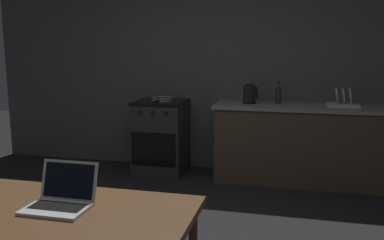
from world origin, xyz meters
TOP-DOWN VIEW (x-y plane):
  - back_wall at (0.30, 2.52)m, footprint 6.40×0.10m
  - kitchen_counter at (1.24, 2.17)m, footprint 2.16×0.64m
  - stove_oven at (-0.53, 2.17)m, footprint 0.60×0.62m
  - dining_table at (-0.09, -0.91)m, footprint 1.37×0.86m
  - laptop at (-0.11, -0.82)m, footprint 0.32×0.29m
  - electric_kettle at (0.55, 2.17)m, footprint 0.17×0.15m
  - frying_pan at (-0.50, 2.15)m, footprint 0.26×0.43m
  - dish_rack at (1.58, 2.17)m, footprint 0.34×0.26m
  - bottle_b at (0.87, 2.25)m, footprint 0.07×0.07m

SIDE VIEW (x-z plane):
  - stove_oven at x=-0.53m, z-range 0.00..0.90m
  - kitchen_counter at x=1.24m, z-range 0.00..0.90m
  - dining_table at x=-0.09m, z-range 0.30..1.03m
  - laptop at x=-0.11m, z-range 0.66..0.88m
  - frying_pan at x=-0.50m, z-range 0.90..0.94m
  - dish_rack at x=1.58m, z-range 0.84..1.05m
  - electric_kettle at x=0.55m, z-range 0.89..1.12m
  - bottle_b at x=0.87m, z-range 0.89..1.14m
  - back_wall at x=0.30m, z-range 0.00..2.62m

